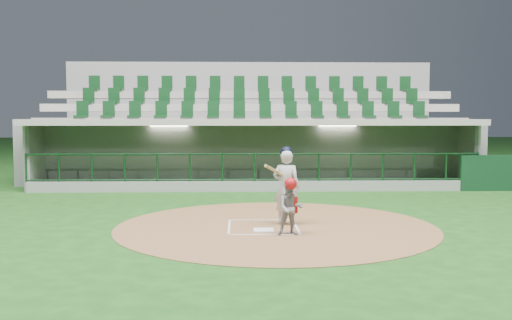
{
  "coord_description": "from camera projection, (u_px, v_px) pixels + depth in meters",
  "views": [
    {
      "loc": [
        -0.54,
        -12.86,
        2.44
      ],
      "look_at": [
        -0.06,
        2.6,
        1.3
      ],
      "focal_mm": 40.0,
      "sensor_mm": 36.0,
      "label": 1
    }
  ],
  "objects": [
    {
      "name": "ground",
      "position": [
        262.0,
        225.0,
        13.02
      ],
      "size": [
        120.0,
        120.0,
        0.0
      ],
      "primitive_type": "plane",
      "color": "#154213",
      "rests_on": "ground"
    },
    {
      "name": "dirt_circle",
      "position": [
        276.0,
        226.0,
        12.83
      ],
      "size": [
        7.2,
        7.2,
        0.01
      ],
      "primitive_type": "cylinder",
      "color": "brown",
      "rests_on": "ground"
    },
    {
      "name": "home_plate",
      "position": [
        264.0,
        230.0,
        12.32
      ],
      "size": [
        0.43,
        0.43,
        0.02
      ],
      "primitive_type": "cube",
      "color": "white",
      "rests_on": "dirt_circle"
    },
    {
      "name": "batter_box_chalk",
      "position": [
        263.0,
        227.0,
        12.72
      ],
      "size": [
        1.55,
        1.8,
        0.01
      ],
      "color": "silver",
      "rests_on": "ground"
    },
    {
      "name": "dugout_structure",
      "position": [
        255.0,
        159.0,
        20.74
      ],
      "size": [
        16.4,
        3.7,
        3.0
      ],
      "color": "slate",
      "rests_on": "ground"
    },
    {
      "name": "seating_deck",
      "position": [
        251.0,
        142.0,
        23.78
      ],
      "size": [
        17.0,
        6.72,
        5.15
      ],
      "color": "slate",
      "rests_on": "ground"
    },
    {
      "name": "batter",
      "position": [
        286.0,
        185.0,
        12.98
      ],
      "size": [
        0.9,
        0.93,
        1.79
      ],
      "color": "silver",
      "rests_on": "dirt_circle"
    },
    {
      "name": "catcher",
      "position": [
        290.0,
        207.0,
        11.82
      ],
      "size": [
        0.55,
        0.43,
        1.2
      ],
      "color": "gray",
      "rests_on": "dirt_circle"
    }
  ]
}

